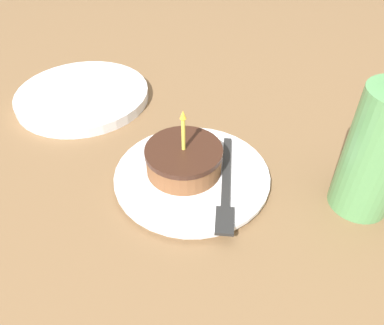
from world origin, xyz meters
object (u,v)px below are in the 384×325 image
Objects in this scene: plate at (192,176)px; bottle at (379,148)px; fork at (226,188)px; cake_slice at (187,159)px; side_plate at (83,96)px.

bottle is (-0.23, 0.07, 0.09)m from plate.
cake_slice is at bearing -42.36° from fork.
bottle reaches higher than cake_slice.
bottle is 0.96× the size of side_plate.
fork is (-0.04, 0.04, 0.01)m from plate.
bottle reaches higher than plate.
bottle is at bearing 142.99° from side_plate.
plate is 1.19× the size of fork.
plate is 0.06m from fork.
bottle is at bearing 162.19° from cake_slice.
side_plate is (0.19, -0.25, 0.00)m from plate.
side_plate is at bearing -52.68° from cake_slice.
bottle is (-0.23, 0.08, 0.06)m from cake_slice.
plate is at bearing 131.01° from cake_slice.
cake_slice is at bearing 127.32° from side_plate.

